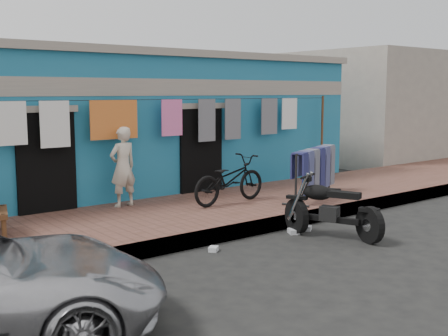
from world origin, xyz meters
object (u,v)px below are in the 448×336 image
bicycle (229,174)px  jeans_rack (314,172)px  seated_person (123,167)px  motorcycle (332,208)px

bicycle → jeans_rack: bearing=-113.7°
jeans_rack → seated_person: bearing=155.5°
motorcycle → jeans_rack: jeans_rack is taller
seated_person → jeans_rack: (3.60, -1.64, -0.24)m
motorcycle → jeans_rack: (1.53, 1.83, 0.26)m
motorcycle → seated_person: bearing=99.1°
seated_person → motorcycle: seated_person is taller
seated_person → jeans_rack: 3.96m
bicycle → motorcycle: 2.48m
seated_person → bicycle: bearing=143.5°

